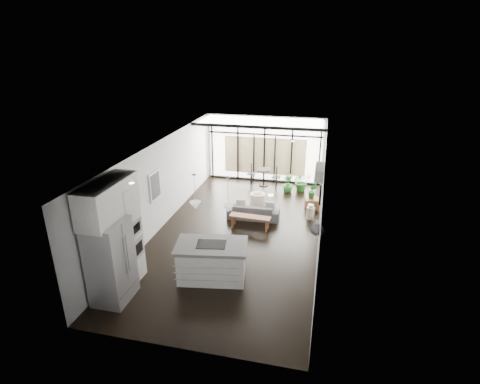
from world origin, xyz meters
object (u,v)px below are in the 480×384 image
at_px(sofa, 254,209).
at_px(milk_can, 310,212).
at_px(tv, 321,189).
at_px(island, 212,261).
at_px(console_bench, 250,222).
at_px(pouf, 258,199).
at_px(fridge, 111,261).

distance_m(sofa, milk_can, 1.94).
bearing_deg(tv, sofa, 176.51).
xyz_separation_m(island, console_bench, (0.39, 2.91, -0.27)).
relative_size(sofa, pouf, 3.18).
height_order(pouf, tv, tv).
height_order(sofa, pouf, sofa).
distance_m(fridge, milk_can, 6.86).
relative_size(fridge, tv, 1.79).
distance_m(island, tv, 4.44).
xyz_separation_m(fridge, console_bench, (2.36, 4.20, -0.77)).
xyz_separation_m(sofa, tv, (2.18, -0.13, 0.96)).
relative_size(sofa, milk_can, 3.40).
xyz_separation_m(milk_can, tv, (0.28, -0.51, 1.04)).
relative_size(island, sofa, 1.01).
height_order(island, sofa, island).
bearing_deg(pouf, island, -93.33).
bearing_deg(console_bench, pouf, 96.80).
height_order(pouf, milk_can, milk_can).
distance_m(pouf, milk_can, 2.10).
distance_m(fridge, pouf, 6.57).
bearing_deg(sofa, fridge, 62.88).
bearing_deg(tv, pouf, 150.50).
distance_m(island, pouf, 4.84).
xyz_separation_m(fridge, tv, (4.50, 4.85, 0.31)).
bearing_deg(milk_can, island, -118.84).
bearing_deg(island, pouf, 77.15).
bearing_deg(milk_can, tv, -61.08).
height_order(fridge, sofa, fridge).
bearing_deg(tv, console_bench, -163.15).
bearing_deg(island, fridge, -156.37).
bearing_deg(tv, milk_can, 118.92).
relative_size(pouf, tv, 0.50).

